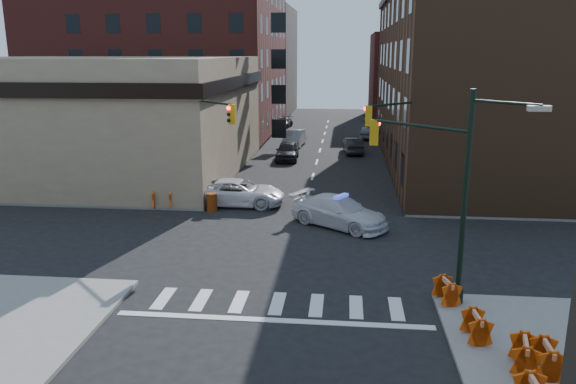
% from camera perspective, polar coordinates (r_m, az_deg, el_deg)
% --- Properties ---
extents(ground, '(140.00, 140.00, 0.00)m').
position_cam_1_polar(ground, '(28.21, 0.59, -5.39)').
color(ground, black).
rests_on(ground, ground).
extents(sidewalk_nw, '(34.00, 54.50, 0.15)m').
position_cam_1_polar(sidewalk_nw, '(65.14, -17.26, 5.17)').
color(sidewalk_nw, gray).
rests_on(sidewalk_nw, ground).
extents(sidewalk_ne, '(34.00, 54.50, 0.15)m').
position_cam_1_polar(sidewalk_ne, '(63.40, 24.79, 4.28)').
color(sidewalk_ne, gray).
rests_on(sidewalk_ne, ground).
extents(bank_building, '(22.00, 22.00, 9.00)m').
position_cam_1_polar(bank_building, '(47.43, -18.52, 7.40)').
color(bank_building, tan).
rests_on(bank_building, ground).
extents(apartment_block, '(25.00, 25.00, 24.00)m').
position_cam_1_polar(apartment_block, '(69.76, -12.07, 15.87)').
color(apartment_block, maroon).
rests_on(apartment_block, ground).
extents(commercial_row_ne, '(14.00, 34.00, 14.00)m').
position_cam_1_polar(commercial_row_ne, '(50.18, 18.34, 10.61)').
color(commercial_row_ne, '#4F331F').
rests_on(commercial_row_ne, ground).
extents(filler_nw, '(20.00, 18.00, 16.00)m').
position_cam_1_polar(filler_nw, '(90.40, -6.06, 13.06)').
color(filler_nw, brown).
rests_on(filler_nw, ground).
extents(filler_ne, '(16.00, 16.00, 12.00)m').
position_cam_1_polar(filler_ne, '(85.35, 13.92, 11.34)').
color(filler_ne, maroon).
rests_on(filler_ne, ground).
extents(signal_pole_se, '(5.40, 5.27, 8.00)m').
position_cam_1_polar(signal_pole_se, '(21.81, 15.24, 0.91)').
color(signal_pole_se, black).
rests_on(signal_pole_se, sidewalk_se).
extents(signal_pole_nw, '(3.58, 3.67, 8.00)m').
position_cam_1_polar(signal_pole_nw, '(33.27, -8.65, 5.15)').
color(signal_pole_nw, black).
rests_on(signal_pole_nw, sidewalk_nw).
extents(signal_pole_ne, '(3.67, 3.58, 8.00)m').
position_cam_1_polar(signal_pole_ne, '(32.42, 11.86, 4.78)').
color(signal_pole_ne, black).
rests_on(signal_pole_ne, sidewalk_ne).
extents(tree_ne_near, '(3.00, 3.00, 4.85)m').
position_cam_1_polar(tree_ne_near, '(53.07, 11.40, 7.37)').
color(tree_ne_near, black).
rests_on(tree_ne_near, sidewalk_ne).
extents(tree_ne_far, '(3.00, 3.00, 4.85)m').
position_cam_1_polar(tree_ne_far, '(60.99, 10.71, 8.23)').
color(tree_ne_far, black).
rests_on(tree_ne_far, sidewalk_ne).
extents(police_car, '(6.03, 5.12, 1.66)m').
position_cam_1_polar(police_car, '(31.08, 5.23, -2.01)').
color(police_car, silver).
rests_on(police_car, ground).
extents(pickup, '(5.91, 2.83, 1.63)m').
position_cam_1_polar(pickup, '(35.39, -5.07, -0.04)').
color(pickup, silver).
rests_on(pickup, ground).
extents(parked_car_wnear, '(2.07, 4.83, 1.63)m').
position_cam_1_polar(parked_car_wnear, '(50.24, -0.09, 4.20)').
color(parked_car_wnear, black).
rests_on(parked_car_wnear, ground).
extents(parked_car_wfar, '(2.16, 5.08, 1.63)m').
position_cam_1_polar(parked_car_wfar, '(57.76, 0.69, 5.49)').
color(parked_car_wfar, gray).
rests_on(parked_car_wfar, ground).
extents(parked_car_wdeep, '(2.35, 4.59, 1.27)m').
position_cam_1_polar(parked_car_wdeep, '(72.38, -0.48, 7.07)').
color(parked_car_wdeep, black).
rests_on(parked_car_wdeep, ground).
extents(parked_car_enear, '(2.06, 4.69, 1.50)m').
position_cam_1_polar(parked_car_enear, '(53.89, 6.63, 4.71)').
color(parked_car_enear, black).
rests_on(parked_car_enear, ground).
extents(parked_car_efar, '(2.17, 4.30, 1.40)m').
position_cam_1_polar(parked_car_efar, '(63.51, 8.04, 6.02)').
color(parked_car_efar, gray).
rests_on(parked_car_efar, ground).
extents(pedestrian_a, '(0.75, 0.74, 1.74)m').
position_cam_1_polar(pedestrian_a, '(38.97, -13.77, 1.23)').
color(pedestrian_a, black).
rests_on(pedestrian_a, sidewalk_nw).
extents(pedestrian_b, '(1.06, 0.95, 1.79)m').
position_cam_1_polar(pedestrian_b, '(35.93, -15.32, 0.10)').
color(pedestrian_b, black).
rests_on(pedestrian_b, sidewalk_nw).
extents(pedestrian_c, '(1.01, 1.11, 1.82)m').
position_cam_1_polar(pedestrian_c, '(39.16, -17.50, 1.10)').
color(pedestrian_c, '#1F232F').
rests_on(pedestrian_c, sidewalk_nw).
extents(barrel_road, '(0.68, 0.68, 1.03)m').
position_cam_1_polar(barrel_road, '(31.17, 7.37, -2.62)').
color(barrel_road, red).
rests_on(barrel_road, ground).
extents(barrel_bank, '(0.65, 0.65, 1.12)m').
position_cam_1_polar(barrel_bank, '(34.21, -7.74, -1.04)').
color(barrel_bank, red).
rests_on(barrel_bank, ground).
extents(barricade_se_a, '(0.85, 1.29, 0.89)m').
position_cam_1_polar(barricade_se_a, '(22.38, 15.82, -9.64)').
color(barricade_se_a, '#EA530B').
rests_on(barricade_se_a, sidewalk_se).
extents(barricade_se_b, '(0.70, 1.26, 0.91)m').
position_cam_1_polar(barricade_se_b, '(19.94, 18.58, -12.85)').
color(barricade_se_b, orange).
rests_on(barricade_se_b, sidewalk_se).
extents(barricade_se_c, '(0.68, 1.28, 0.94)m').
position_cam_1_polar(barricade_se_c, '(18.80, 24.83, -15.13)').
color(barricade_se_c, '#CD6A09').
rests_on(barricade_se_c, sidewalk_se).
extents(barricade_se_d, '(0.89, 1.38, 0.96)m').
position_cam_1_polar(barricade_se_d, '(18.73, 22.92, -15.00)').
color(barricade_se_d, red).
rests_on(barricade_se_d, sidewalk_se).
extents(barricade_nw_a, '(1.42, 0.95, 0.98)m').
position_cam_1_polar(barricade_nw_a, '(36.43, -12.64, -0.21)').
color(barricade_nw_a, '#C24009').
rests_on(barricade_nw_a, sidewalk_nw).
extents(barricade_nw_b, '(1.44, 0.86, 1.02)m').
position_cam_1_polar(barricade_nw_b, '(35.13, -12.62, -0.70)').
color(barricade_nw_b, '#C83709').
rests_on(barricade_nw_b, sidewalk_nw).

